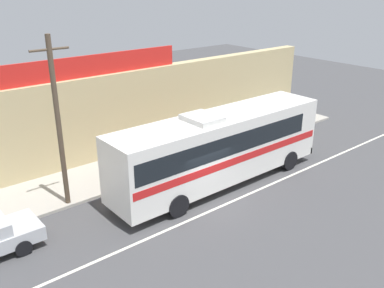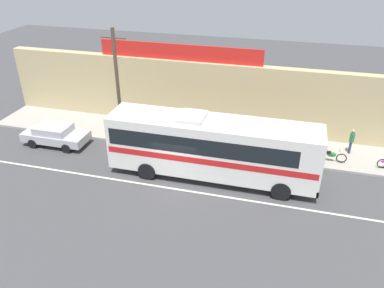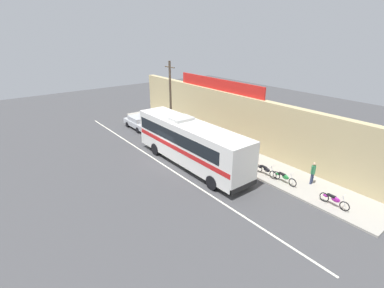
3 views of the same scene
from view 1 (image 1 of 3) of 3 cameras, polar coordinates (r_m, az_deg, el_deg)
The scene contains 11 objects.
ground_plane at distance 19.55m, azimuth 1.64°, elevation -7.82°, with size 70.00×70.00×0.00m, color #444447.
sidewalk_slab at distance 23.25m, azimuth -6.79°, elevation -2.75°, with size 30.00×3.60×0.14m, color #A8A399.
storefront_facade at distance 24.16m, azimuth -9.83°, elevation 3.95°, with size 30.00×0.70×4.80m, color tan.
storefront_billboard at distance 22.57m, azimuth -14.69°, elevation 10.06°, with size 11.46×0.12×1.10m, color red.
road_center_stripe at distance 19.03m, azimuth 3.24°, elevation -8.72°, with size 30.00×0.14×0.01m, color silver.
intercity_bus at distance 20.35m, azimuth 3.68°, elevation -0.17°, with size 11.76×2.62×3.78m.
utility_pole at distance 18.50m, azimuth -17.66°, elevation 2.91°, with size 1.60×0.22×7.44m.
motorcycle_orange at distance 27.59m, azimuth 9.11°, elevation 2.22°, with size 1.96×0.56×0.94m.
motorcycle_black at distance 30.27m, azimuth 13.75°, elevation 3.62°, with size 1.90×0.56×0.94m.
motorcycle_purple at distance 26.43m, azimuth 7.09°, elevation 1.45°, with size 1.92×0.56×0.94m.
pedestrian_by_curb at distance 29.24m, azimuth 8.81°, elevation 4.46°, with size 0.30×0.48×1.66m.
Camera 1 is at (-11.24, -12.78, 9.61)m, focal length 39.39 mm.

